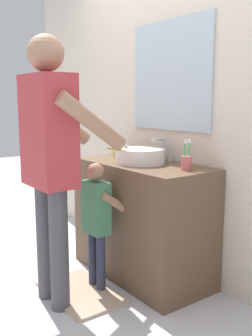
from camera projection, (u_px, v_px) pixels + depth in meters
ground_plane at (110, 284)px, 2.90m from camera, size 14.00×14.00×0.00m
back_wall at (175, 100)px, 3.04m from camera, size 4.40×0.10×2.70m
vanity_cabinet at (142, 220)px, 3.00m from camera, size 1.13×0.54×0.88m
sink_basin at (140, 156)px, 2.91m from camera, size 0.37×0.37×0.11m
faucet at (163, 150)px, 3.03m from camera, size 0.18×0.14×0.18m
toothbrush_cup at (186, 162)px, 2.62m from camera, size 0.07×0.07×0.21m
soap_bottle at (117, 150)px, 3.13m from camera, size 0.06×0.06×0.17m
bath_mat at (80, 293)px, 2.76m from camera, size 0.64×0.40×0.02m
child_toddler at (97, 215)px, 2.75m from camera, size 0.28×0.28×0.92m
adult_parent at (51, 148)px, 2.48m from camera, size 0.54×0.57×1.75m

